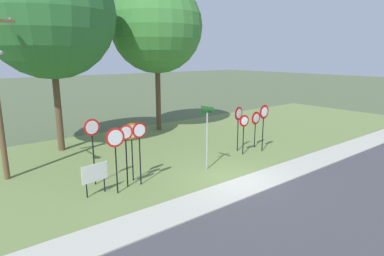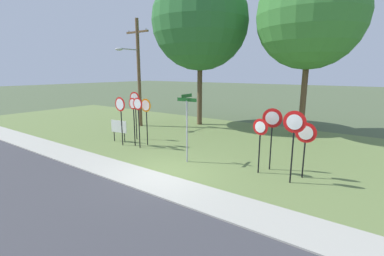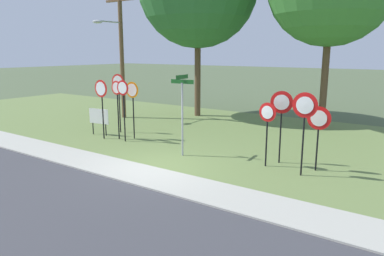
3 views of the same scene
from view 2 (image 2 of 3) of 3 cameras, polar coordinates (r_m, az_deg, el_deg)
name	(u,v)px [view 2 (image 2 of 3)]	position (r m, az deg, el deg)	size (l,w,h in m)	color
ground_plane	(164,175)	(10.83, -6.05, -9.90)	(160.00, 160.00, 0.00)	#4C5B3D
road_asphalt	(38,233)	(8.27, -29.97, -18.82)	(44.00, 6.40, 0.01)	#3D3D42
sidewalk_strip	(150,181)	(10.28, -9.06, -11.03)	(44.00, 1.60, 0.06)	#ADAA9E
grass_median	(233,142)	(15.58, 8.72, -3.05)	(44.00, 12.00, 0.04)	olive
stop_sign_near_left	(120,110)	(14.84, -15.03, 3.67)	(0.77, 0.09, 2.65)	black
stop_sign_near_right	(138,112)	(14.11, -11.42, 3.32)	(0.65, 0.09, 2.68)	black
stop_sign_far_left	(135,105)	(15.99, -12.06, 4.77)	(0.70, 0.12, 2.83)	black
stop_sign_far_center	(146,112)	(14.56, -9.78, 3.43)	(0.71, 0.09, 2.57)	black
stop_sign_far_right	(133,112)	(14.62, -12.42, 3.34)	(0.61, 0.10, 2.62)	black
yield_sign_near_left	(260,133)	(10.68, 14.30, -1.13)	(0.65, 0.13, 2.21)	black
yield_sign_near_right	(294,129)	(9.98, 20.93, -0.27)	(0.79, 0.10, 2.66)	black
yield_sign_far_left	(305,137)	(10.74, 23.05, -1.86)	(0.77, 0.10, 2.15)	black
yield_sign_far_right	(272,124)	(11.14, 16.71, 0.78)	(0.77, 0.18, 2.56)	black
street_name_post	(187,122)	(11.67, -1.10, 1.22)	(0.96, 0.82, 3.04)	#9EA0A8
utility_pole	(137,69)	(19.91, -11.63, 12.19)	(2.10, 2.10, 7.61)	brown
notice_board	(119,128)	(15.84, -15.36, 0.08)	(1.09, 0.19, 1.25)	black
oak_tree_left	(200,22)	(20.53, 1.75, 21.78)	(6.91, 6.91, 10.94)	brown
oak_tree_right	(310,16)	(18.49, 23.97, 21.09)	(6.30, 6.30, 10.38)	brown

